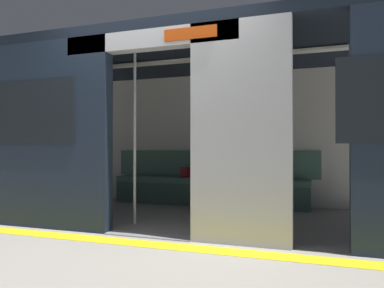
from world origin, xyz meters
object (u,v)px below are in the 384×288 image
Objects in this scene: train_car at (182,105)px; bench_seat at (208,184)px; person_seated at (216,165)px; handbag at (189,172)px; grab_pole_door at (135,136)px; book at (236,178)px.

bench_seat is at bearing -93.80° from train_car.
train_car is at bearing 77.70° from person_seated.
handbag is 1.85m from grab_pole_door.
book is 0.10× the size of grab_pole_door.
bench_seat is 1.93m from grab_pole_door.
handbag is 0.80m from book.
book is at bearing -176.00° from bench_seat.
person_seated reaches higher than handbag.
bench_seat is 1.48× the size of grab_pole_door.
book is at bearing -116.96° from grab_pole_door.
book is at bearing -116.45° from train_car.
book is (-0.52, -1.05, -1.07)m from train_car.
grab_pole_door is at bearing 59.69° from book.
person_seated reaches higher than bench_seat.
grab_pole_door is (0.37, 0.70, -0.44)m from train_car.
book is at bearing 179.31° from handbag.
person_seated is 0.54× the size of grab_pole_door.
train_car is 0.91m from grab_pole_door.
train_car is at bearing 86.20° from bench_seat.
person_seated is at bearing -109.15° from grab_pole_door.
grab_pole_door is at bearing 75.78° from bench_seat.
bench_seat is at bearing -20.20° from person_seated.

